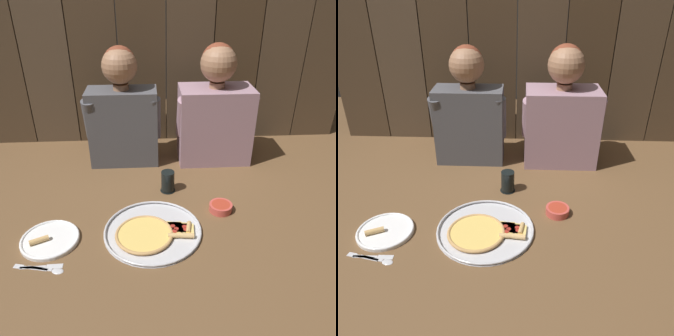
# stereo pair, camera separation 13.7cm
# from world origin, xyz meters

# --- Properties ---
(ground_plane) EXTENTS (3.20, 3.20, 0.00)m
(ground_plane) POSITION_xyz_m (0.00, 0.00, 0.00)
(ground_plane) COLOR brown
(pizza_tray) EXTENTS (0.41, 0.41, 0.03)m
(pizza_tray) POSITION_xyz_m (-0.11, -0.13, 0.01)
(pizza_tray) COLOR silver
(pizza_tray) RESTS_ON ground
(dinner_plate) EXTENTS (0.23, 0.23, 0.03)m
(dinner_plate) POSITION_xyz_m (-0.52, -0.15, 0.01)
(dinner_plate) COLOR white
(dinner_plate) RESTS_ON ground
(drinking_glass) EXTENTS (0.07, 0.07, 0.11)m
(drinking_glass) POSITION_xyz_m (-0.03, 0.19, 0.05)
(drinking_glass) COLOR black
(drinking_glass) RESTS_ON ground
(dipping_bowl) EXTENTS (0.10, 0.10, 0.03)m
(dipping_bowl) POSITION_xyz_m (0.20, 0.01, 0.02)
(dipping_bowl) COLOR #CC4C42
(dipping_bowl) RESTS_ON ground
(table_fork) EXTENTS (0.13, 0.04, 0.01)m
(table_fork) POSITION_xyz_m (-0.57, -0.29, 0.00)
(table_fork) COLOR silver
(table_fork) RESTS_ON ground
(table_knife) EXTENTS (0.16, 0.02, 0.01)m
(table_knife) POSITION_xyz_m (-0.52, -0.29, 0.00)
(table_knife) COLOR silver
(table_knife) RESTS_ON ground
(table_spoon) EXTENTS (0.14, 0.05, 0.01)m
(table_spoon) POSITION_xyz_m (-0.48, -0.30, 0.00)
(table_spoon) COLOR silver
(table_spoon) RESTS_ON ground
(diner_left) EXTENTS (0.40, 0.20, 0.63)m
(diner_left) POSITION_xyz_m (-0.25, 0.52, 0.30)
(diner_left) COLOR #4C4C51
(diner_left) RESTS_ON ground
(diner_right) EXTENTS (0.43, 0.23, 0.64)m
(diner_right) POSITION_xyz_m (0.25, 0.52, 0.29)
(diner_right) COLOR gray
(diner_right) RESTS_ON ground
(wooden_backdrop_wall) EXTENTS (2.19, 0.03, 1.37)m
(wooden_backdrop_wall) POSITION_xyz_m (-0.00, 0.81, 0.69)
(wooden_backdrop_wall) COLOR #493725
(wooden_backdrop_wall) RESTS_ON ground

